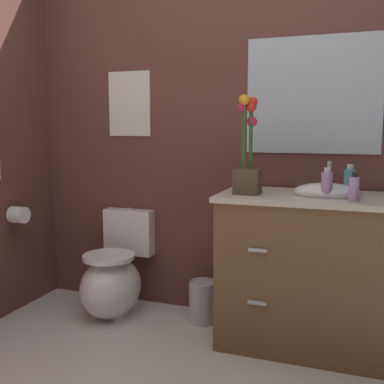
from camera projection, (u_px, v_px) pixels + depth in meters
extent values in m
cube|color=brown|center=(270.00, 129.00, 2.89)|extent=(4.52, 0.05, 2.50)
ellipsoid|color=white|center=(111.00, 287.00, 3.04)|extent=(0.38, 0.48, 0.40)
cube|color=white|center=(115.00, 300.00, 3.10)|extent=(0.22, 0.26, 0.18)
cube|color=white|center=(130.00, 231.00, 3.26)|extent=(0.36, 0.13, 0.32)
cylinder|color=white|center=(109.00, 257.00, 2.99)|extent=(0.34, 0.34, 0.03)
cylinder|color=#B7B7BC|center=(130.00, 209.00, 3.24)|extent=(0.04, 0.04, 0.02)
cube|color=brown|center=(302.00, 273.00, 2.61)|extent=(0.90, 0.52, 0.85)
cube|color=beige|center=(304.00, 197.00, 2.55)|extent=(0.94, 0.56, 0.03)
ellipsoid|color=white|center=(327.00, 192.00, 2.51)|extent=(0.36, 0.26, 0.10)
cylinder|color=#B7B7BC|center=(329.00, 177.00, 2.64)|extent=(0.02, 0.02, 0.18)
cube|color=#B7B7BC|center=(258.00, 250.00, 2.40)|extent=(0.10, 0.02, 0.02)
cube|color=#B7B7BC|center=(257.00, 303.00, 2.44)|extent=(0.10, 0.02, 0.02)
cube|color=#4C3D2D|center=(248.00, 182.00, 2.57)|extent=(0.14, 0.14, 0.14)
cylinder|color=#386B2D|center=(252.00, 136.00, 2.53)|extent=(0.01, 0.01, 0.37)
sphere|color=red|center=(253.00, 102.00, 2.50)|extent=(0.06, 0.06, 0.06)
cylinder|color=#386B2D|center=(252.00, 146.00, 2.55)|extent=(0.01, 0.01, 0.27)
sphere|color=#E01E51|center=(252.00, 122.00, 2.53)|extent=(0.06, 0.06, 0.06)
cylinder|color=#386B2D|center=(250.00, 138.00, 2.56)|extent=(0.01, 0.01, 0.35)
sphere|color=orange|center=(250.00, 106.00, 2.53)|extent=(0.06, 0.06, 0.06)
cylinder|color=#386B2D|center=(243.00, 135.00, 2.55)|extent=(0.01, 0.01, 0.39)
sphere|color=orange|center=(244.00, 100.00, 2.53)|extent=(0.06, 0.06, 0.06)
cylinder|color=#386B2D|center=(242.00, 139.00, 2.53)|extent=(0.01, 0.01, 0.34)
sphere|color=#E01E51|center=(243.00, 107.00, 2.51)|extent=(0.06, 0.06, 0.06)
cylinder|color=#386B2D|center=(244.00, 135.00, 2.50)|extent=(0.01, 0.01, 0.38)
sphere|color=orange|center=(245.00, 100.00, 2.48)|extent=(0.06, 0.06, 0.06)
cylinder|color=#386B2D|center=(251.00, 139.00, 2.52)|extent=(0.01, 0.01, 0.34)
sphere|color=red|center=(251.00, 107.00, 2.49)|extent=(0.06, 0.06, 0.06)
cylinder|color=teal|center=(350.00, 182.00, 2.49)|extent=(0.06, 0.06, 0.15)
cylinder|color=silver|center=(350.00, 167.00, 2.48)|extent=(0.03, 0.03, 0.02)
cylinder|color=#B28CBF|center=(354.00, 189.00, 2.29)|extent=(0.05, 0.05, 0.13)
cylinder|color=black|center=(355.00, 174.00, 2.28)|extent=(0.03, 0.03, 0.02)
cylinder|color=#B28CBF|center=(327.00, 185.00, 2.40)|extent=(0.06, 0.06, 0.14)
cylinder|color=silver|center=(327.00, 170.00, 2.39)|extent=(0.03, 0.03, 0.02)
cylinder|color=#B7B7BC|center=(203.00, 302.00, 2.96)|extent=(0.18, 0.18, 0.26)
torus|color=#B7B7BC|center=(203.00, 282.00, 2.94)|extent=(0.18, 0.18, 0.01)
cube|color=silver|center=(129.00, 104.00, 3.16)|extent=(0.32, 0.01, 0.44)
cube|color=#B2BCC6|center=(313.00, 95.00, 2.74)|extent=(0.80, 0.01, 0.70)
cylinder|color=white|center=(18.00, 215.00, 3.04)|extent=(0.11, 0.11, 0.11)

